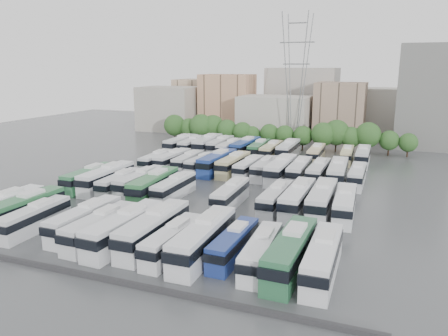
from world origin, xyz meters
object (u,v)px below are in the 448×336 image
at_px(electricity_pylon, 296,74).
at_px(bus_r1_s13, 345,204).
at_px(bus_r1_s4, 154,185).
at_px(bus_r2_s10, 299,170).
at_px(bus_r3_s12, 347,155).
at_px(bus_r3_s3, 220,145).
at_px(bus_r3_s6, 259,149).
at_px(bus_r2_s9, 281,169).
at_px(bus_r1_s2, 120,183).
at_px(bus_r3_s7, 271,151).
at_px(bus_r1_s12, 322,200).
at_px(bus_r3_s8, 288,150).
at_px(bus_r0_s4, 85,219).
at_px(bus_r2_s1, 157,160).
at_px(bus_r3_s5, 245,147).
at_px(bus_r1_s10, 276,198).
at_px(bus_r0_s11, 261,251).
at_px(bus_r1_s1, 107,178).
at_px(bus_r0_s9, 203,239).
at_px(bus_r0_s13, 323,258).
at_px(bus_r3_s0, 181,144).
at_px(bus_r3_s1, 193,145).
at_px(bus_r2_s2, 172,160).
at_px(apartment_tower, 426,97).
at_px(bus_r1_s5, 174,188).
at_px(bus_r0_s7, 154,229).
at_px(bus_r2_s3, 188,161).
at_px(bus_r1_s11, 298,198).
at_px(bus_r2_s8, 265,168).
at_px(bus_r2_s12, 338,172).
at_px(bus_r0_s6, 125,228).
at_px(bus_r1_s0, 89,178).
at_px(bus_r0_s2, 34,218).
at_px(bus_r0_s12, 291,252).
at_px(bus_r0_s0, 1,208).
at_px(bus_r1_s3, 141,182).
at_px(bus_r2_s7, 249,167).
at_px(bus_r3_s4, 231,148).
at_px(bus_r2_s13, 357,176).
at_px(bus_r0_s10, 234,243).
at_px(bus_r3_s2, 208,144).
at_px(bus_r2_s11, 319,172).

height_order(electricity_pylon, bus_r1_s13, electricity_pylon).
relative_size(bus_r1_s4, bus_r2_s10, 1.07).
bearing_deg(bus_r3_s12, bus_r3_s3, 178.38).
bearing_deg(bus_r3_s6, bus_r2_s9, -64.94).
bearing_deg(bus_r1_s2, bus_r3_s7, 62.91).
bearing_deg(bus_r1_s12, bus_r3_s8, 109.17).
xyz_separation_m(bus_r0_s4, bus_r2_s9, (16.46, 34.75, 0.22)).
bearing_deg(bus_r2_s1, bus_r3_s5, 53.68).
bearing_deg(bus_r3_s5, bus_r1_s10, -62.13).
xyz_separation_m(bus_r0_s11, bus_r1_s1, (-33.13, 18.98, 0.32)).
height_order(bus_r0_s9, bus_r1_s1, bus_r0_s9).
xyz_separation_m(bus_r0_s13, bus_r3_s0, (-42.78, 53.37, 0.05)).
bearing_deg(bus_r2_s9, bus_r3_s1, 146.62).
bearing_deg(bus_r2_s9, bus_r2_s2, 177.52).
xyz_separation_m(apartment_tower, bus_r1_s5, (-38.95, -63.88, -11.23)).
relative_size(bus_r0_s7, bus_r2_s2, 1.13).
bearing_deg(bus_r2_s3, bus_r1_s11, -36.12).
bearing_deg(bus_r2_s8, bus_r2_s12, 0.96).
relative_size(bus_r0_s6, bus_r1_s0, 1.10).
xyz_separation_m(bus_r1_s13, bus_r2_s1, (-39.42, 16.52, -0.16)).
bearing_deg(bus_r0_s2, bus_r3_s8, 68.10).
bearing_deg(bus_r0_s7, bus_r2_s1, 119.08).
relative_size(bus_r1_s4, bus_r3_s12, 1.20).
bearing_deg(bus_r0_s12, bus_r0_s0, -178.78).
height_order(bus_r0_s13, bus_r2_s12, bus_r2_s12).
bearing_deg(bus_r2_s2, bus_r3_s12, 31.77).
bearing_deg(bus_r1_s3, bus_r1_s5, -3.34).
relative_size(bus_r0_s2, bus_r0_s12, 0.86).
bearing_deg(bus_r0_s7, bus_r1_s11, 53.56).
xyz_separation_m(bus_r1_s0, bus_r2_s7, (23.01, 18.06, -0.13)).
xyz_separation_m(bus_r0_s12, bus_r3_s4, (-26.38, 53.01, -0.19)).
relative_size(bus_r1_s3, bus_r3_s5, 0.93).
relative_size(bus_r2_s1, bus_r2_s13, 0.99).
distance_m(bus_r1_s1, bus_r3_s3, 36.88).
distance_m(bus_r0_s10, bus_r3_s2, 60.00).
xyz_separation_m(electricity_pylon, bus_r0_s2, (-16.91, -74.99, -16.90)).
bearing_deg(bus_r1_s0, bus_r1_s5, -0.19).
bearing_deg(bus_r0_s6, bus_r3_s0, 112.64).
bearing_deg(electricity_pylon, bus_r2_s2, -114.41).
relative_size(bus_r0_s2, bus_r0_s7, 0.86).
bearing_deg(bus_r1_s12, bus_r2_s9, 120.79).
xyz_separation_m(bus_r2_s1, bus_r3_s4, (9.70, 17.60, 0.14)).
bearing_deg(bus_r1_s10, bus_r2_s9, 102.58).
xyz_separation_m(bus_r1_s1, bus_r1_s10, (29.82, -0.49, -0.22)).
bearing_deg(bus_r1_s1, bus_r2_s2, 79.16).
distance_m(bus_r2_s9, bus_r2_s11, 6.84).
relative_size(bus_r0_s12, bus_r3_s6, 1.08).
relative_size(bus_r2_s1, bus_r3_s8, 0.86).
xyz_separation_m(bus_r1_s5, bus_r3_s0, (-16.51, 35.15, 0.23)).
relative_size(bus_r0_s4, bus_r0_s12, 0.91).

